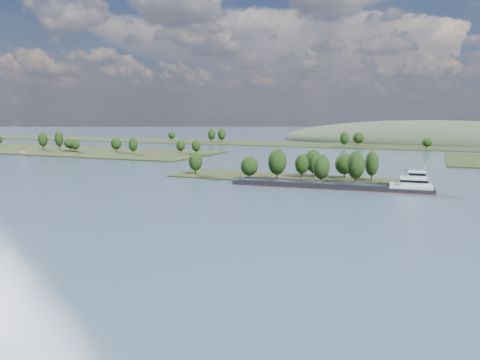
% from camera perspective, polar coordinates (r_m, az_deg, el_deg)
% --- Properties ---
extents(ground, '(1800.00, 1800.00, 0.00)m').
position_cam_1_polar(ground, '(156.10, -2.02, -2.63)').
color(ground, '#3B4C65').
rests_on(ground, ground).
extents(tree_island, '(100.00, 31.47, 14.80)m').
position_cam_1_polar(tree_island, '(207.63, 6.72, 1.27)').
color(tree_island, '#232E14').
rests_on(tree_island, ground).
extents(left_bank, '(300.00, 80.00, 16.10)m').
position_cam_1_polar(left_bank, '(406.54, -23.56, 3.53)').
color(left_bank, '#232E14').
rests_on(left_bank, ground).
extents(back_shoreline, '(900.00, 60.00, 15.83)m').
position_cam_1_polar(back_shoreline, '(423.49, 15.31, 4.05)').
color(back_shoreline, '#232E14').
rests_on(back_shoreline, ground).
extents(hill_west, '(320.00, 160.00, 44.00)m').
position_cam_1_polar(hill_west, '(519.84, 22.43, 4.35)').
color(hill_west, '#384730').
rests_on(hill_west, ground).
extents(cargo_barge, '(78.63, 15.54, 10.57)m').
position_cam_1_polar(cargo_barge, '(187.23, 12.51, -0.59)').
color(cargo_barge, black).
rests_on(cargo_barge, ground).
extents(motorboat, '(6.37, 2.56, 2.44)m').
position_cam_1_polar(motorboat, '(366.13, -24.91, 3.04)').
color(motorboat, white).
rests_on(motorboat, ground).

